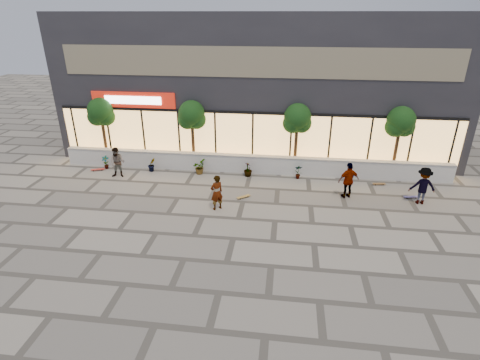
# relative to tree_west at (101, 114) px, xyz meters

# --- Properties ---
(ground) EXTENTS (80.00, 80.00, 0.00)m
(ground) POSITION_rel_tree_west_xyz_m (9.00, -7.70, -2.99)
(ground) COLOR gray
(ground) RESTS_ON ground
(planter_wall) EXTENTS (22.00, 0.42, 1.04)m
(planter_wall) POSITION_rel_tree_west_xyz_m (9.00, -0.70, -2.46)
(planter_wall) COLOR white
(planter_wall) RESTS_ON ground
(retail_building) EXTENTS (24.00, 9.17, 8.50)m
(retail_building) POSITION_rel_tree_west_xyz_m (9.00, 4.79, 1.26)
(retail_building) COLOR #27262C
(retail_building) RESTS_ON ground
(shrub_a) EXTENTS (0.43, 0.29, 0.81)m
(shrub_a) POSITION_rel_tree_west_xyz_m (0.50, -1.25, -2.58)
(shrub_a) COLOR #103410
(shrub_a) RESTS_ON ground
(shrub_b) EXTENTS (0.57, 0.57, 0.81)m
(shrub_b) POSITION_rel_tree_west_xyz_m (3.30, -1.25, -2.58)
(shrub_b) COLOR #103410
(shrub_b) RESTS_ON ground
(shrub_c) EXTENTS (0.68, 0.77, 0.81)m
(shrub_c) POSITION_rel_tree_west_xyz_m (6.10, -1.25, -2.58)
(shrub_c) COLOR #103410
(shrub_c) RESTS_ON ground
(shrub_d) EXTENTS (0.64, 0.64, 0.81)m
(shrub_d) POSITION_rel_tree_west_xyz_m (8.90, -1.25, -2.58)
(shrub_d) COLOR #103410
(shrub_d) RESTS_ON ground
(shrub_e) EXTENTS (0.46, 0.35, 0.81)m
(shrub_e) POSITION_rel_tree_west_xyz_m (11.70, -1.25, -2.58)
(shrub_e) COLOR #103410
(shrub_e) RESTS_ON ground
(shrub_f) EXTENTS (0.55, 0.57, 0.81)m
(shrub_f) POSITION_rel_tree_west_xyz_m (14.50, -1.25, -2.58)
(shrub_f) COLOR #103410
(shrub_f) RESTS_ON ground
(tree_west) EXTENTS (1.60, 1.50, 3.92)m
(tree_west) POSITION_rel_tree_west_xyz_m (0.00, 0.00, 0.00)
(tree_west) COLOR #462819
(tree_west) RESTS_ON ground
(tree_midwest) EXTENTS (1.60, 1.50, 3.92)m
(tree_midwest) POSITION_rel_tree_west_xyz_m (5.50, 0.00, 0.00)
(tree_midwest) COLOR #462819
(tree_midwest) RESTS_ON ground
(tree_mideast) EXTENTS (1.60, 1.50, 3.92)m
(tree_mideast) POSITION_rel_tree_west_xyz_m (11.50, 0.00, 0.00)
(tree_mideast) COLOR #462819
(tree_mideast) RESTS_ON ground
(tree_east) EXTENTS (1.60, 1.50, 3.92)m
(tree_east) POSITION_rel_tree_west_xyz_m (17.00, 0.00, 0.00)
(tree_east) COLOR #462819
(tree_east) RESTS_ON ground
(skater_center) EXTENTS (0.74, 0.71, 1.71)m
(skater_center) POSITION_rel_tree_west_xyz_m (7.89, -5.29, -2.13)
(skater_center) COLOR white
(skater_center) RESTS_ON ground
(skater_left) EXTENTS (0.88, 0.71, 1.72)m
(skater_left) POSITION_rel_tree_west_xyz_m (1.75, -2.28, -2.13)
(skater_left) COLOR #91745D
(skater_left) RESTS_ON ground
(skater_right_near) EXTENTS (1.16, 0.79, 1.84)m
(skater_right_near) POSITION_rel_tree_west_xyz_m (14.08, -3.26, -2.07)
(skater_right_near) COLOR silver
(skater_right_near) RESTS_ON ground
(skater_right_far) EXTENTS (1.19, 0.68, 1.84)m
(skater_right_far) POSITION_rel_tree_west_xyz_m (17.50, -3.45, -2.07)
(skater_right_far) COLOR maroon
(skater_right_far) RESTS_ON ground
(skateboard_center) EXTENTS (0.68, 0.61, 0.09)m
(skateboard_center) POSITION_rel_tree_west_xyz_m (8.98, -4.01, -2.91)
(skateboard_center) COLOR olive
(skateboard_center) RESTS_ON ground
(skateboard_left) EXTENTS (0.78, 0.46, 0.09)m
(skateboard_left) POSITION_rel_tree_west_xyz_m (0.11, -1.59, -2.91)
(skateboard_left) COLOR red
(skateboard_left) RESTS_ON ground
(skateboard_right_near) EXTENTS (0.71, 0.27, 0.08)m
(skateboard_right_near) POSITION_rel_tree_west_xyz_m (16.00, -1.55, -2.92)
(skateboard_right_near) COLOR brown
(skateboard_right_near) RESTS_ON ground
(skateboard_right_far) EXTENTS (0.75, 0.30, 0.09)m
(skateboard_right_far) POSITION_rel_tree_west_xyz_m (17.25, -2.95, -2.91)
(skateboard_right_far) COLOR #59549B
(skateboard_right_far) RESTS_ON ground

